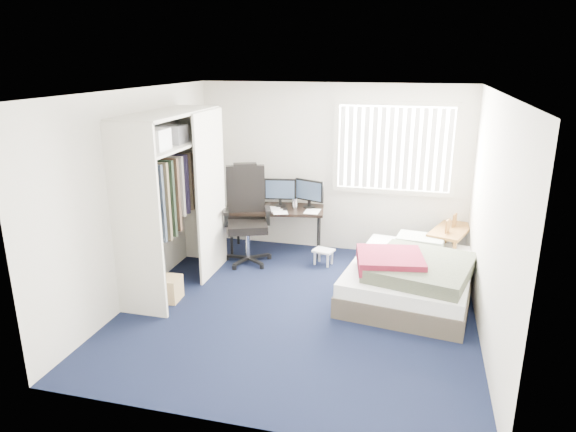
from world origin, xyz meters
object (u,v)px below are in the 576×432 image
(office_chair, at_px, (247,225))
(bed, at_px, (411,276))
(desk, at_px, (277,205))
(nightstand, at_px, (451,233))

(office_chair, xyz_separation_m, bed, (2.34, -0.65, -0.27))
(office_chair, height_order, bed, office_chair)
(bed, bearing_deg, desk, 151.08)
(office_chair, distance_m, nightstand, 2.86)
(desk, xyz_separation_m, nightstand, (2.51, -0.06, -0.22))
(office_chair, bearing_deg, nightstand, 8.07)
(desk, distance_m, office_chair, 0.59)
(nightstand, distance_m, bed, 1.19)
(office_chair, distance_m, bed, 2.44)
(nightstand, relative_size, bed, 0.45)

